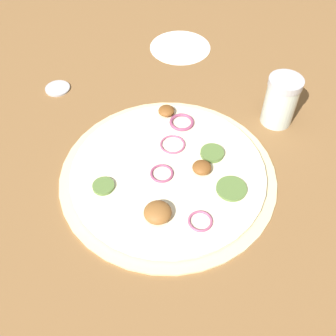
# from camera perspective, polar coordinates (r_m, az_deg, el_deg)

# --- Properties ---
(ground_plane) EXTENTS (3.00, 3.00, 0.00)m
(ground_plane) POSITION_cam_1_polar(r_m,az_deg,el_deg) (0.62, -0.00, -1.04)
(ground_plane) COLOR brown
(pizza) EXTENTS (0.34, 0.34, 0.03)m
(pizza) POSITION_cam_1_polar(r_m,az_deg,el_deg) (0.61, 0.12, -0.69)
(pizza) COLOR beige
(pizza) RESTS_ON ground_plane
(spice_jar) EXTENTS (0.06, 0.06, 0.09)m
(spice_jar) POSITION_cam_1_polar(r_m,az_deg,el_deg) (0.70, 16.05, 9.38)
(spice_jar) COLOR silver
(spice_jar) RESTS_ON ground_plane
(loose_cap) EXTENTS (0.05, 0.05, 0.01)m
(loose_cap) POSITION_cam_1_polar(r_m,az_deg,el_deg) (0.80, -15.75, 11.16)
(loose_cap) COLOR #B2B2B7
(loose_cap) RESTS_ON ground_plane
(flour_patch) EXTENTS (0.13, 0.13, 0.00)m
(flour_patch) POSITION_cam_1_polar(r_m,az_deg,el_deg) (0.88, 1.77, 17.13)
(flour_patch) COLOR white
(flour_patch) RESTS_ON ground_plane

